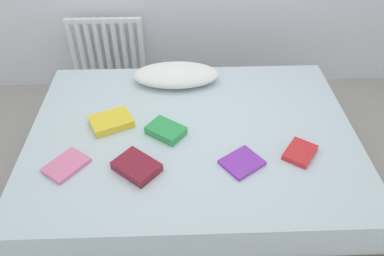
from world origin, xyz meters
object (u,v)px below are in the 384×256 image
at_px(textbook_pink, 66,165).
at_px(textbook_yellow, 111,121).
at_px(radiator, 107,49).
at_px(textbook_purple, 242,162).
at_px(pillow, 176,75).
at_px(textbook_maroon, 137,167).
at_px(textbook_green, 166,130).
at_px(bed, 192,160).
at_px(textbook_red, 300,152).

bearing_deg(textbook_pink, textbook_yellow, 8.56).
xyz_separation_m(radiator, textbook_purple, (0.95, -1.49, 0.10)).
xyz_separation_m(pillow, textbook_maroon, (-0.22, -0.85, -0.04)).
bearing_deg(textbook_green, textbook_maroon, -80.58).
relative_size(textbook_green, textbook_yellow, 0.88).
distance_m(bed, textbook_pink, 0.79).
xyz_separation_m(bed, textbook_red, (0.60, -0.23, 0.27)).
bearing_deg(pillow, textbook_red, -47.76).
relative_size(textbook_pink, textbook_green, 1.04).
height_order(radiator, textbook_purple, radiator).
bearing_deg(radiator, pillow, -48.34).
relative_size(radiator, textbook_purple, 3.08).
distance_m(pillow, textbook_purple, 0.90).
relative_size(pillow, textbook_pink, 2.72).
relative_size(textbook_pink, textbook_purple, 1.08).
distance_m(textbook_green, textbook_purple, 0.50).
distance_m(textbook_pink, textbook_maroon, 0.39).
height_order(bed, textbook_purple, textbook_purple).
distance_m(pillow, textbook_yellow, 0.61).
height_order(bed, textbook_maroon, textbook_maroon).
xyz_separation_m(radiator, textbook_yellow, (0.19, -1.12, 0.11)).
height_order(textbook_yellow, textbook_maroon, same).
bearing_deg(textbook_red, bed, 105.08).
bearing_deg(bed, textbook_red, -20.75).
height_order(pillow, textbook_red, pillow).
relative_size(textbook_pink, textbook_maroon, 0.95).
xyz_separation_m(textbook_pink, textbook_red, (1.29, 0.05, 0.00)).
distance_m(bed, textbook_yellow, 0.57).
relative_size(pillow, textbook_purple, 2.92).
bearing_deg(textbook_maroon, textbook_green, 103.24).
relative_size(radiator, textbook_maroon, 2.74).
relative_size(bed, textbook_pink, 9.10).
height_order(bed, textbook_pink, textbook_pink).
relative_size(radiator, textbook_pink, 2.87).
relative_size(textbook_green, textbook_purple, 1.03).
bearing_deg(textbook_red, pillow, 78.06).
relative_size(pillow, textbook_maroon, 2.60).
height_order(pillow, textbook_green, pillow).
bearing_deg(textbook_green, pillow, 120.26).
height_order(bed, textbook_red, textbook_red).
relative_size(bed, radiator, 3.18).
relative_size(radiator, textbook_red, 3.30).
bearing_deg(textbook_red, textbook_purple, 136.30).
relative_size(pillow, textbook_red, 3.13).
bearing_deg(textbook_green, textbook_purple, 4.30).
relative_size(bed, textbook_green, 9.48).
bearing_deg(textbook_green, textbook_red, 21.58).
xyz_separation_m(radiator, textbook_pink, (-0.01, -1.48, 0.10)).
relative_size(textbook_red, textbook_maroon, 0.83).
bearing_deg(textbook_maroon, textbook_pink, -144.51).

